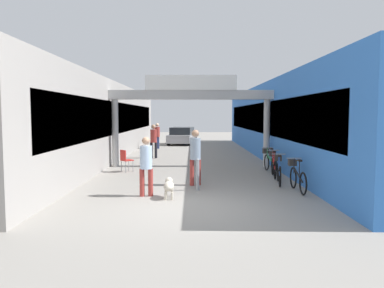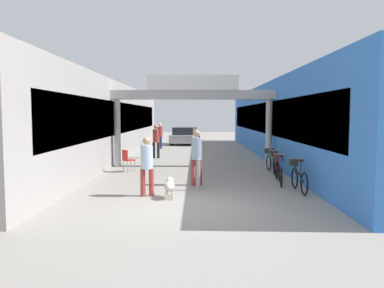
{
  "view_description": "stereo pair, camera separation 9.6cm",
  "coord_description": "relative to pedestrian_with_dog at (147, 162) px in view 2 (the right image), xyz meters",
  "views": [
    {
      "loc": [
        0.05,
        -9.17,
        2.3
      ],
      "look_at": [
        0.0,
        3.58,
        1.3
      ],
      "focal_mm": 35.0,
      "sensor_mm": 36.0,
      "label": 1
    },
    {
      "loc": [
        0.14,
        -9.17,
        2.3
      ],
      "look_at": [
        0.0,
        3.58,
        1.3
      ],
      "focal_mm": 35.0,
      "sensor_mm": 36.0,
      "label": 2
    }
  ],
  "objects": [
    {
      "name": "ground_plane",
      "position": [
        1.24,
        -1.26,
        -0.96
      ],
      "size": [
        80.0,
        80.0,
        0.0
      ],
      "primitive_type": "plane",
      "color": "gray"
    },
    {
      "name": "storefront_left",
      "position": [
        -3.85,
        9.74,
        0.98
      ],
      "size": [
        3.0,
        26.0,
        3.88
      ],
      "color": "#9E9993",
      "rests_on": "ground_plane"
    },
    {
      "name": "storefront_right",
      "position": [
        6.34,
        9.74,
        0.98
      ],
      "size": [
        3.0,
        26.0,
        3.88
      ],
      "color": "blue",
      "rests_on": "ground_plane"
    },
    {
      "name": "arcade_sign_gateway",
      "position": [
        1.24,
        6.04,
        1.88
      ],
      "size": [
        7.4,
        0.47,
        4.01
      ],
      "color": "#B2B2B2",
      "rests_on": "ground_plane"
    },
    {
      "name": "pedestrian_with_dog",
      "position": [
        0.0,
        0.0,
        0.0
      ],
      "size": [
        0.39,
        0.38,
        1.68
      ],
      "color": "#99332D",
      "rests_on": "ground_plane"
    },
    {
      "name": "pedestrian_companion",
      "position": [
        1.4,
        1.64,
        0.09
      ],
      "size": [
        0.44,
        0.44,
        1.82
      ],
      "color": "#99332D",
      "rests_on": "ground_plane"
    },
    {
      "name": "pedestrian_carrying_crate",
      "position": [
        -0.74,
        9.29,
        0.07
      ],
      "size": [
        0.38,
        0.35,
        1.79
      ],
      "color": "black",
      "rests_on": "ground_plane"
    },
    {
      "name": "pedestrian_elderly_walking",
      "position": [
        -1.05,
        14.72,
        0.03
      ],
      "size": [
        0.46,
        0.46,
        1.73
      ],
      "color": "navy",
      "rests_on": "ground_plane"
    },
    {
      "name": "dog_on_leash",
      "position": [
        0.65,
        -0.23,
        -0.62
      ],
      "size": [
        0.32,
        0.74,
        0.54
      ],
      "color": "beige",
      "rests_on": "ground_plane"
    },
    {
      "name": "bicycle_black_nearest",
      "position": [
        4.46,
        0.74,
        -0.52
      ],
      "size": [
        0.46,
        1.69,
        0.98
      ],
      "color": "black",
      "rests_on": "ground_plane"
    },
    {
      "name": "bicycle_blue_second",
      "position": [
        4.2,
        1.97,
        -0.52
      ],
      "size": [
        0.47,
        1.67,
        0.98
      ],
      "color": "black",
      "rests_on": "ground_plane"
    },
    {
      "name": "bicycle_red_third",
      "position": [
        4.33,
        3.38,
        -0.52
      ],
      "size": [
        0.46,
        1.68,
        0.98
      ],
      "color": "black",
      "rests_on": "ground_plane"
    },
    {
      "name": "bicycle_green_farthest",
      "position": [
        4.41,
        4.51,
        -0.52
      ],
      "size": [
        0.46,
        1.69,
        0.98
      ],
      "color": "black",
      "rests_on": "ground_plane"
    },
    {
      "name": "bollard_post_metal",
      "position": [
        1.46,
        0.81,
        -0.46
      ],
      "size": [
        0.1,
        0.1,
        0.98
      ],
      "color": "gray",
      "rests_on": "ground_plane"
    },
    {
      "name": "cafe_chair_red_nearer",
      "position": [
        -1.39,
        4.49,
        -0.42
      ],
      "size": [
        0.56,
        0.56,
        0.89
      ],
      "color": "gray",
      "rests_on": "ground_plane"
    },
    {
      "name": "parked_car_silver",
      "position": [
        0.54,
        18.66,
        -0.32
      ],
      "size": [
        2.33,
        4.22,
        1.33
      ],
      "color": "#99999E",
      "rests_on": "ground_plane"
    }
  ]
}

